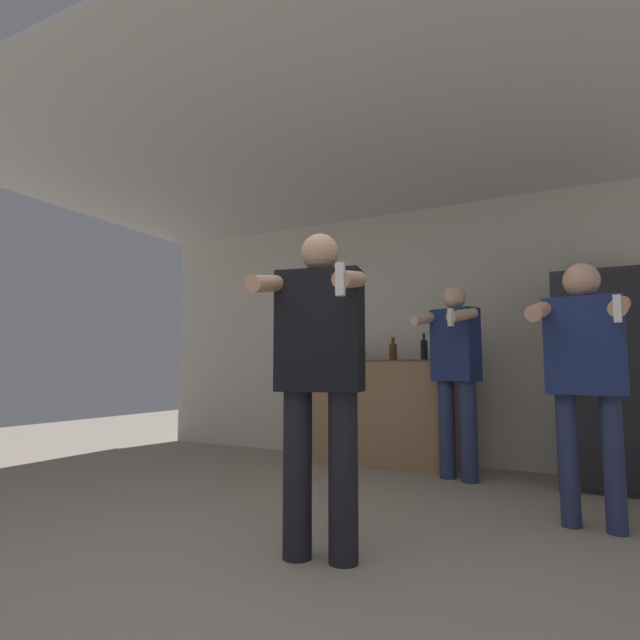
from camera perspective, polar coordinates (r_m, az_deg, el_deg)
The scene contains 12 objects.
ground_plane at distance 2.18m, azimuth -6.13°, elevation -30.44°, with size 14.00×14.00×0.00m, color gray.
wall_back at distance 5.08m, azimuth 14.93°, elevation -1.36°, with size 7.00×0.06×2.55m.
ceiling_slab at distance 3.84m, azimuth 8.73°, elevation 20.09°, with size 7.00×3.78×0.05m.
refrigerator at distance 4.58m, azimuth 30.10°, elevation -5.85°, with size 0.76×0.71×1.67m.
counter at distance 4.99m, azimuth 6.92°, elevation -10.34°, with size 1.53×0.54×1.00m.
bottle_amber_bourbon at distance 4.93m, azimuth 8.36°, elevation -3.48°, with size 0.08×0.08×0.25m.
bottle_tall_gin at distance 5.07m, azimuth 4.33°, elevation -3.49°, with size 0.09×0.09×0.28m.
bottle_dark_rum at distance 4.84m, azimuth 11.81°, elevation -3.30°, with size 0.07×0.07×0.26m.
bottle_short_whiskey at distance 5.12m, azimuth 2.91°, elevation -3.69°, with size 0.07×0.07×0.25m.
person_woman_foreground at distance 2.48m, azimuth -0.06°, elevation -5.85°, with size 0.55×0.57×1.60m.
person_man_side at distance 3.31m, azimuth 28.04°, elevation -4.20°, with size 0.54×0.57×1.55m.
person_spectator_back at distance 4.37m, azimuth 15.21°, elevation -5.33°, with size 0.54×0.55×1.62m.
Camera 1 is at (1.08, -1.65, 0.91)m, focal length 28.00 mm.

